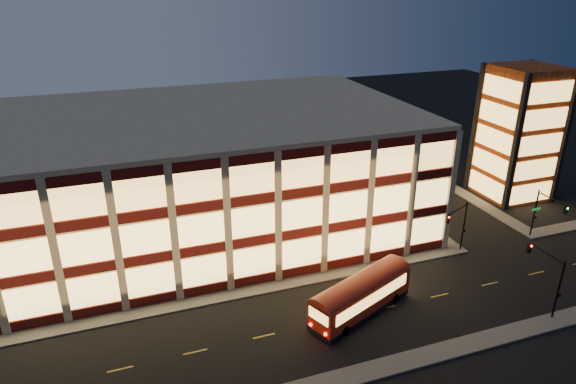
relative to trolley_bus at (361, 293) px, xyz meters
name	(u,v)px	position (x,y,z in m)	size (l,w,h in m)	color
ground	(265,294)	(-7.41, 5.75, -2.09)	(200.00, 200.00, 0.00)	black
sidewalk_office_south	(233,294)	(-10.41, 6.75, -2.02)	(54.00, 2.00, 0.15)	#514F4C
sidewalk_office_east	(385,196)	(15.59, 22.75, -2.02)	(2.00, 30.00, 0.15)	#514F4C
sidewalk_tower_south	(570,226)	(32.59, 6.75, -2.02)	(14.00, 2.00, 0.15)	#514F4C
sidewalk_tower_west	(451,186)	(26.59, 22.75, -2.02)	(2.00, 30.00, 0.15)	#514F4C
office_building	(198,171)	(-10.33, 22.66, 5.16)	(50.45, 30.45, 14.50)	tan
stair_tower	(518,133)	(32.54, 17.70, 6.90)	(8.60, 8.60, 18.00)	#8C3814
traffic_signal_far	(458,221)	(14.80, 5.98, 2.02)	(3.79, 1.87, 6.00)	black
traffic_signal_right	(546,210)	(26.09, 5.12, 2.01)	(1.20, 4.37, 6.00)	black
traffic_signal_near	(548,271)	(16.09, -5.28, 2.04)	(0.32, 4.45, 6.00)	black
trolley_bus	(361,293)	(0.00, 0.00, 0.00)	(11.35, 6.88, 3.77)	#9A1A08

